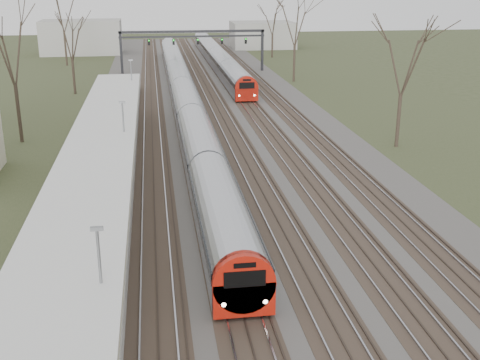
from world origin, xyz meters
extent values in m
cube|color=#474442|center=(0.00, 55.00, 0.05)|extent=(24.00, 160.00, 0.10)
cube|color=#4C3828|center=(-6.00, 55.00, 0.09)|extent=(2.60, 160.00, 0.06)
cube|color=gray|center=(-6.72, 55.00, 0.16)|extent=(0.07, 160.00, 0.12)
cube|color=gray|center=(-5.28, 55.00, 0.16)|extent=(0.07, 160.00, 0.12)
cube|color=#4C3828|center=(-2.50, 55.00, 0.09)|extent=(2.60, 160.00, 0.06)
cube|color=gray|center=(-3.22, 55.00, 0.16)|extent=(0.07, 160.00, 0.12)
cube|color=gray|center=(-1.78, 55.00, 0.16)|extent=(0.07, 160.00, 0.12)
cube|color=#4C3828|center=(1.00, 55.00, 0.09)|extent=(2.60, 160.00, 0.06)
cube|color=gray|center=(0.28, 55.00, 0.16)|extent=(0.07, 160.00, 0.12)
cube|color=gray|center=(1.72, 55.00, 0.16)|extent=(0.07, 160.00, 0.12)
cube|color=#4C3828|center=(4.50, 55.00, 0.09)|extent=(2.60, 160.00, 0.06)
cube|color=gray|center=(3.78, 55.00, 0.16)|extent=(0.07, 160.00, 0.12)
cube|color=gray|center=(5.22, 55.00, 0.16)|extent=(0.07, 160.00, 0.12)
cube|color=#4C3828|center=(8.00, 55.00, 0.09)|extent=(2.60, 160.00, 0.06)
cube|color=gray|center=(7.28, 55.00, 0.16)|extent=(0.07, 160.00, 0.12)
cube|color=gray|center=(8.72, 55.00, 0.16)|extent=(0.07, 160.00, 0.12)
cube|color=#9E9B93|center=(-9.05, 37.50, 0.50)|extent=(3.50, 69.00, 1.00)
cylinder|color=slate|center=(-9.05, 18.00, 2.50)|extent=(0.14, 0.14, 3.00)
cylinder|color=slate|center=(-9.05, 26.00, 2.50)|extent=(0.14, 0.14, 3.00)
cylinder|color=slate|center=(-9.05, 34.00, 2.50)|extent=(0.14, 0.14, 3.00)
cylinder|color=slate|center=(-9.05, 42.00, 2.50)|extent=(0.14, 0.14, 3.00)
cylinder|color=slate|center=(-9.05, 50.00, 2.50)|extent=(0.14, 0.14, 3.00)
cube|color=silver|center=(-9.05, 33.00, 4.05)|extent=(4.10, 50.00, 0.12)
cube|color=beige|center=(-9.05, 33.00, 3.88)|extent=(4.10, 50.00, 0.25)
cube|color=black|center=(-10.00, 85.00, 3.00)|extent=(0.35, 0.35, 6.00)
cube|color=black|center=(10.50, 85.00, 3.00)|extent=(0.35, 0.35, 6.00)
cube|color=black|center=(0.25, 85.00, 5.90)|extent=(21.00, 0.35, 0.35)
cube|color=black|center=(0.25, 85.00, 5.20)|extent=(21.00, 0.25, 0.25)
cube|color=black|center=(-6.00, 84.80, 4.50)|extent=(0.32, 0.22, 0.85)
sphere|color=#0CFF19|center=(-6.00, 84.66, 4.75)|extent=(0.16, 0.16, 0.16)
cube|color=black|center=(-2.50, 84.80, 4.50)|extent=(0.32, 0.22, 0.85)
sphere|color=#0CFF19|center=(-2.50, 84.66, 4.75)|extent=(0.16, 0.16, 0.16)
cube|color=black|center=(1.00, 84.80, 4.50)|extent=(0.32, 0.22, 0.85)
sphere|color=#0CFF19|center=(1.00, 84.66, 4.75)|extent=(0.16, 0.16, 0.16)
cube|color=black|center=(4.50, 84.80, 4.50)|extent=(0.32, 0.22, 0.85)
sphere|color=#0CFF19|center=(4.50, 84.66, 4.75)|extent=(0.16, 0.16, 0.16)
cube|color=black|center=(8.00, 84.80, 4.50)|extent=(0.32, 0.22, 0.85)
sphere|color=#0CFF19|center=(8.00, 84.66, 4.75)|extent=(0.16, 0.16, 0.16)
cylinder|color=#2D231C|center=(-17.00, 48.00, 2.48)|extent=(0.30, 0.30, 4.95)
cylinder|color=#2D231C|center=(14.00, 42.00, 2.25)|extent=(0.30, 0.30, 4.50)
cube|color=#9EA0A8|center=(-2.50, 62.54, 1.10)|extent=(2.55, 90.00, 1.60)
cylinder|color=#9EA0A8|center=(-2.50, 62.54, 1.75)|extent=(2.60, 89.70, 2.60)
cube|color=black|center=(-2.50, 62.54, 1.85)|extent=(2.62, 89.40, 0.55)
cube|color=#A61509|center=(-2.50, 17.64, 1.05)|extent=(2.55, 0.50, 1.50)
cylinder|color=#A61509|center=(-2.50, 17.69, 1.75)|extent=(2.60, 0.60, 2.60)
cube|color=black|center=(-2.50, 17.42, 2.05)|extent=(1.70, 0.12, 0.70)
sphere|color=white|center=(-3.35, 17.44, 0.95)|extent=(0.22, 0.22, 0.22)
sphere|color=white|center=(-1.65, 17.44, 0.95)|extent=(0.22, 0.22, 0.22)
cube|color=black|center=(-2.50, 62.54, 0.17)|extent=(1.80, 89.00, 0.35)
cube|color=#9EA0A8|center=(4.50, 91.49, 1.10)|extent=(2.55, 60.00, 1.60)
cylinder|color=#9EA0A8|center=(4.50, 91.49, 1.75)|extent=(2.60, 59.70, 2.60)
cube|color=black|center=(4.50, 91.49, 1.85)|extent=(2.62, 59.40, 0.55)
cube|color=#A61509|center=(4.50, 61.59, 1.05)|extent=(2.55, 0.50, 1.50)
cylinder|color=#A61509|center=(4.50, 61.64, 1.75)|extent=(2.60, 0.60, 2.60)
cube|color=black|center=(4.50, 61.37, 2.05)|extent=(1.70, 0.12, 0.70)
sphere|color=white|center=(3.65, 61.39, 0.95)|extent=(0.22, 0.22, 0.22)
sphere|color=white|center=(5.35, 61.39, 0.95)|extent=(0.22, 0.22, 0.22)
cube|color=black|center=(4.50, 91.49, 0.17)|extent=(1.80, 59.00, 0.35)
camera|label=1|loc=(-5.77, -3.68, 13.46)|focal=45.00mm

